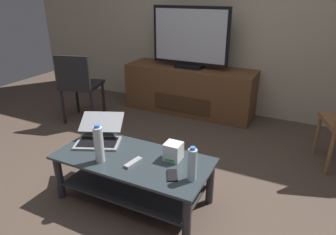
% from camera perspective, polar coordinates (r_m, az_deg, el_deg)
% --- Properties ---
extents(ground_plane, '(7.68, 7.68, 0.00)m').
position_cam_1_polar(ground_plane, '(2.51, -4.32, -15.54)').
color(ground_plane, '#4C3D33').
extents(back_wall, '(6.40, 0.12, 2.80)m').
position_cam_1_polar(back_wall, '(4.08, 12.43, 20.30)').
color(back_wall, '#B2A38C').
rests_on(back_wall, ground).
extents(coffee_table, '(1.20, 0.56, 0.39)m').
position_cam_1_polar(coffee_table, '(2.38, -6.61, -10.08)').
color(coffee_table, '#2D383D').
rests_on(coffee_table, ground).
extents(media_cabinet, '(1.73, 0.52, 0.62)m').
position_cam_1_polar(media_cabinet, '(4.11, 4.04, 5.27)').
color(media_cabinet, brown).
rests_on(media_cabinet, ground).
extents(television, '(1.02, 0.20, 0.76)m').
position_cam_1_polar(television, '(3.93, 4.20, 14.66)').
color(television, black).
rests_on(television, media_cabinet).
extents(side_chair, '(0.54, 0.54, 0.87)m').
position_cam_1_polar(side_chair, '(3.87, -16.56, 6.24)').
color(side_chair, black).
rests_on(side_chair, ground).
extents(laptop, '(0.48, 0.51, 0.18)m').
position_cam_1_polar(laptop, '(2.59, -12.87, -3.11)').
color(laptop, gray).
rests_on(laptop, coffee_table).
extents(router_box, '(0.12, 0.12, 0.13)m').
position_cam_1_polar(router_box, '(2.25, 1.01, -6.42)').
color(router_box, white).
rests_on(router_box, coffee_table).
extents(water_bottle_near, '(0.07, 0.07, 0.29)m').
position_cam_1_polar(water_bottle_near, '(2.24, -12.98, -4.99)').
color(water_bottle_near, silver).
rests_on(water_bottle_near, coffee_table).
extents(water_bottle_far, '(0.06, 0.06, 0.25)m').
position_cam_1_polar(water_bottle_far, '(2.00, 4.62, -8.89)').
color(water_bottle_far, silver).
rests_on(water_bottle_far, coffee_table).
extents(cell_phone, '(0.13, 0.16, 0.01)m').
position_cam_1_polar(cell_phone, '(2.09, 0.80, -10.90)').
color(cell_phone, black).
rests_on(cell_phone, coffee_table).
extents(tv_remote, '(0.07, 0.17, 0.02)m').
position_cam_1_polar(tv_remote, '(2.23, -6.61, -8.49)').
color(tv_remote, '#99999E').
rests_on(tv_remote, coffee_table).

